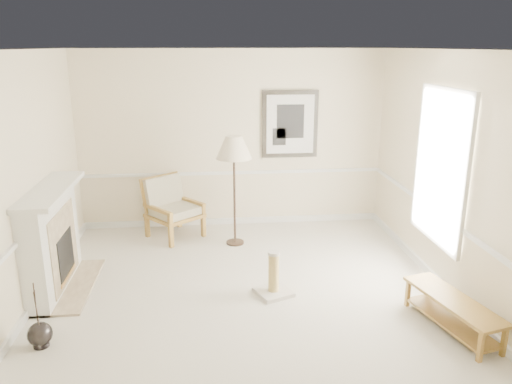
# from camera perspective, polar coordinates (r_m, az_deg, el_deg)

# --- Properties ---
(ground) EXTENTS (5.50, 5.50, 0.00)m
(ground) POSITION_cam_1_polar(r_m,az_deg,el_deg) (6.11, -1.13, -12.40)
(ground) COLOR silver
(ground) RESTS_ON ground
(room) EXTENTS (5.04, 5.54, 2.92)m
(room) POSITION_cam_1_polar(r_m,az_deg,el_deg) (5.54, 0.12, 5.21)
(room) COLOR beige
(room) RESTS_ON ground
(fireplace) EXTENTS (0.64, 1.64, 1.31)m
(fireplace) POSITION_cam_1_polar(r_m,az_deg,el_deg) (6.65, -22.26, -5.12)
(fireplace) COLOR white
(fireplace) RESTS_ON ground
(floor_vase) EXTENTS (0.25, 0.25, 0.72)m
(floor_vase) POSITION_cam_1_polar(r_m,az_deg,el_deg) (5.68, -23.46, -14.75)
(floor_vase) COLOR black
(floor_vase) RESTS_ON ground
(armchair) EXTENTS (1.04, 1.05, 0.95)m
(armchair) POSITION_cam_1_polar(r_m,az_deg,el_deg) (8.04, -9.78, -1.42)
(armchair) COLOR olive
(armchair) RESTS_ON ground
(floor_lamp) EXTENTS (0.56, 0.56, 1.68)m
(floor_lamp) POSITION_cam_1_polar(r_m,az_deg,el_deg) (7.33, -2.54, 4.76)
(floor_lamp) COLOR black
(floor_lamp) RESTS_ON ground
(bench) EXTENTS (0.66, 1.31, 0.36)m
(bench) POSITION_cam_1_polar(r_m,az_deg,el_deg) (5.86, 21.54, -12.31)
(bench) COLOR olive
(bench) RESTS_ON ground
(scratching_post) EXTENTS (0.52, 0.52, 0.57)m
(scratching_post) POSITION_cam_1_polar(r_m,az_deg,el_deg) (6.19, 2.02, -10.11)
(scratching_post) COLOR beige
(scratching_post) RESTS_ON ground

